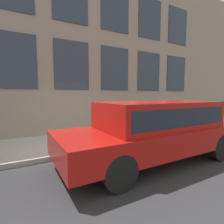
{
  "coord_description": "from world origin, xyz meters",
  "views": [
    {
      "loc": [
        -4.97,
        2.29,
        1.86
      ],
      "look_at": [
        0.62,
        -0.82,
        1.23
      ],
      "focal_mm": 28.0,
      "sensor_mm": 36.0,
      "label": 1
    }
  ],
  "objects": [
    {
      "name": "building_facade",
      "position": [
        2.96,
        0.0,
        4.31
      ],
      "size": [
        0.33,
        40.0,
        8.61
      ],
      "color": "gray",
      "rests_on": "ground_plane"
    },
    {
      "name": "fire_hydrant",
      "position": [
        0.4,
        -0.5,
        0.56
      ],
      "size": [
        0.28,
        0.41,
        0.81
      ],
      "color": "red",
      "rests_on": "sidewalk"
    },
    {
      "name": "ground_plane",
      "position": [
        0.0,
        0.0,
        0.0
      ],
      "size": [
        80.0,
        80.0,
        0.0
      ],
      "primitive_type": "plane",
      "color": "#2D2D30"
    },
    {
      "name": "sidewalk",
      "position": [
        1.41,
        0.0,
        0.07
      ],
      "size": [
        2.81,
        60.0,
        0.14
      ],
      "color": "#B2ADA3",
      "rests_on": "ground_plane"
    },
    {
      "name": "parked_truck_red_near",
      "position": [
        -1.35,
        -1.14,
        0.97
      ],
      "size": [
        1.96,
        5.39,
        1.67
      ],
      "color": "black",
      "rests_on": "ground_plane"
    },
    {
      "name": "person",
      "position": [
        0.84,
        -1.14,
        0.88
      ],
      "size": [
        0.3,
        0.2,
        1.22
      ],
      "rotation": [
        0.0,
        0.0,
        -1.55
      ],
      "color": "#726651",
      "rests_on": "sidewalk"
    }
  ]
}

